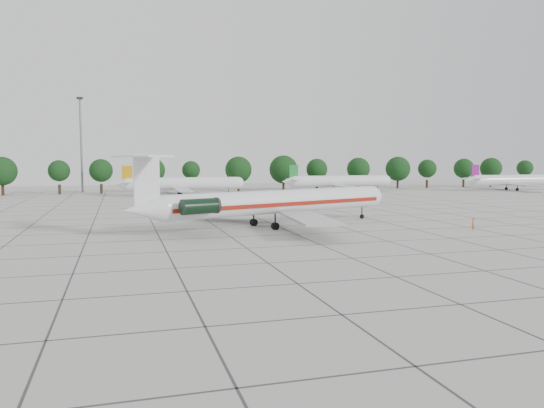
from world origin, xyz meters
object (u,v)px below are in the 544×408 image
object	(u,v)px
ground_crew	(473,224)
main_airliner	(268,202)
bg_airliner_e	(514,180)
bg_airliner_c	(183,184)
floodlight_mast	(81,139)
bg_airliner_d	(340,181)

from	to	relation	value
ground_crew	main_airliner	bearing A→B (deg)	-60.76
main_airliner	bg_airliner_e	bearing A→B (deg)	13.74
bg_airliner_c	floodlight_mast	bearing A→B (deg)	140.04
main_airliner	bg_airliner_d	world-z (taller)	main_airliner
main_airliner	ground_crew	world-z (taller)	main_airliner
bg_airliner_c	bg_airliner_e	size ratio (longest dim) A/B	1.00
floodlight_mast	main_airliner	bearing A→B (deg)	-71.47
ground_crew	floodlight_mast	world-z (taller)	floodlight_mast
bg_airliner_c	floodlight_mast	size ratio (longest dim) A/B	1.11
main_airliner	ground_crew	xyz separation A→B (m)	(24.21, -10.03, -2.58)
floodlight_mast	bg_airliner_d	bearing A→B (deg)	-14.93
bg_airliner_e	floodlight_mast	size ratio (longest dim) A/B	1.11
bg_airliner_c	floodlight_mast	distance (m)	34.19
bg_airliner_d	main_airliner	bearing A→B (deg)	-120.32
ground_crew	bg_airliner_d	distance (m)	78.34
bg_airliner_c	bg_airliner_d	distance (m)	42.92
bg_airliner_d	bg_airliner_e	distance (m)	51.45
bg_airliner_e	floodlight_mast	world-z (taller)	floodlight_mast
bg_airliner_d	bg_airliner_e	bearing A→B (deg)	-8.19
floodlight_mast	ground_crew	bearing A→B (deg)	-60.97
ground_crew	floodlight_mast	distance (m)	109.37
bg_airliner_e	ground_crew	bearing A→B (deg)	-133.42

